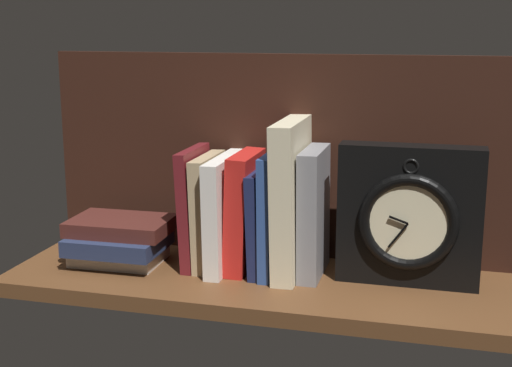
% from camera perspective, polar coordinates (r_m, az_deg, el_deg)
% --- Properties ---
extents(ground_plane, '(0.82, 0.27, 0.03)m').
position_cam_1_polar(ground_plane, '(1.19, -0.02, -7.95)').
color(ground_plane, brown).
extents(back_panel, '(0.82, 0.01, 0.35)m').
position_cam_1_polar(back_panel, '(1.26, 1.48, 2.19)').
color(back_panel, black).
rests_on(back_panel, ground_plane).
extents(book_maroon_dawkins, '(0.03, 0.13, 0.20)m').
position_cam_1_polar(book_maroon_dawkins, '(1.22, -4.86, -1.86)').
color(book_maroon_dawkins, maroon).
rests_on(book_maroon_dawkins, ground_plane).
extents(book_tan_shortstories, '(0.03, 0.13, 0.19)m').
position_cam_1_polar(book_tan_shortstories, '(1.22, -3.76, -2.20)').
color(book_tan_shortstories, tan).
rests_on(book_tan_shortstories, ground_plane).
extents(book_white_catcher, '(0.03, 0.17, 0.19)m').
position_cam_1_polar(book_white_catcher, '(1.21, -2.47, -2.29)').
color(book_white_catcher, silver).
rests_on(book_white_catcher, ground_plane).
extents(book_red_requiem, '(0.04, 0.13, 0.20)m').
position_cam_1_polar(book_red_requiem, '(1.20, -0.94, -2.23)').
color(book_red_requiem, red).
rests_on(book_red_requiem, ground_plane).
extents(book_navy_bierce, '(0.02, 0.14, 0.17)m').
position_cam_1_polar(book_navy_bierce, '(1.19, 0.39, -2.91)').
color(book_navy_bierce, '#192147').
rests_on(book_navy_bierce, ground_plane).
extents(book_blue_modern, '(0.02, 0.15, 0.20)m').
position_cam_1_polar(book_blue_modern, '(1.18, 1.38, -2.28)').
color(book_blue_modern, '#2D4C8E').
rests_on(book_blue_modern, ground_plane).
extents(book_cream_twain, '(0.04, 0.17, 0.25)m').
position_cam_1_polar(book_cream_twain, '(1.17, 2.84, -1.14)').
color(book_cream_twain, beige).
rests_on(book_cream_twain, ground_plane).
extents(book_gray_chess, '(0.03, 0.13, 0.21)m').
position_cam_1_polar(book_gray_chess, '(1.17, 4.62, -2.31)').
color(book_gray_chess, gray).
rests_on(book_gray_chess, ground_plane).
extents(framed_clock, '(0.22, 0.06, 0.22)m').
position_cam_1_polar(framed_clock, '(1.14, 12.07, -2.59)').
color(framed_clock, black).
rests_on(framed_clock, ground_plane).
extents(book_stack_side, '(0.17, 0.13, 0.08)m').
position_cam_1_polar(book_stack_side, '(1.26, -10.77, -4.42)').
color(book_stack_side, beige).
rests_on(book_stack_side, ground_plane).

